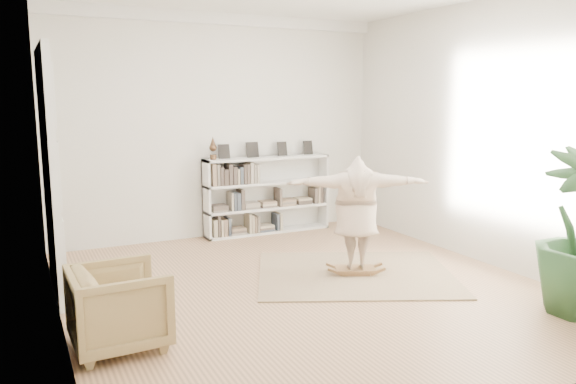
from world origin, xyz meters
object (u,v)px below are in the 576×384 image
object	(u,v)px
armchair	(119,307)
bookshelf	(267,196)
person	(356,210)
rocker_board	(355,269)

from	to	relation	value
armchair	bookshelf	bearing A→B (deg)	-43.38
armchair	person	bearing A→B (deg)	-77.01
person	rocker_board	bearing A→B (deg)	24.42
bookshelf	person	world-z (taller)	bookshelf
rocker_board	person	size ratio (longest dim) A/B	0.33
armchair	rocker_board	world-z (taller)	armchair
bookshelf	rocker_board	size ratio (longest dim) A/B	3.71
armchair	rocker_board	distance (m)	3.26
bookshelf	armchair	xyz separation A→B (m)	(-3.04, -3.50, -0.25)
bookshelf	armchair	size ratio (longest dim) A/B	2.59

